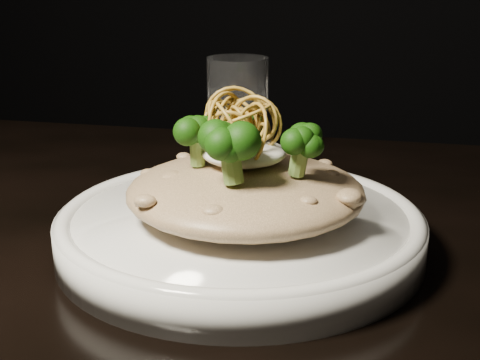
# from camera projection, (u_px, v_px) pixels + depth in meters

# --- Properties ---
(plate) EXTENTS (0.27, 0.27, 0.03)m
(plate) POSITION_uv_depth(u_px,v_px,m) (240.00, 231.00, 0.50)
(plate) COLOR silver
(plate) RESTS_ON table
(risotto) EXTENTS (0.18, 0.18, 0.04)m
(risotto) POSITION_uv_depth(u_px,v_px,m) (246.00, 191.00, 0.49)
(risotto) COLOR brown
(risotto) RESTS_ON plate
(broccoli) EXTENTS (0.13, 0.13, 0.05)m
(broccoli) POSITION_uv_depth(u_px,v_px,m) (245.00, 135.00, 0.48)
(broccoli) COLOR black
(broccoli) RESTS_ON risotto
(cheese) EXTENTS (0.06, 0.06, 0.02)m
(cheese) POSITION_uv_depth(u_px,v_px,m) (244.00, 152.00, 0.49)
(cheese) COLOR white
(cheese) RESTS_ON risotto
(shallots) EXTENTS (0.05, 0.05, 0.03)m
(shallots) POSITION_uv_depth(u_px,v_px,m) (241.00, 119.00, 0.48)
(shallots) COLOR brown
(shallots) RESTS_ON cheese
(drinking_glass) EXTENTS (0.08, 0.08, 0.11)m
(drinking_glass) POSITION_uv_depth(u_px,v_px,m) (238.00, 112.00, 0.71)
(drinking_glass) COLOR white
(drinking_glass) RESTS_ON table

